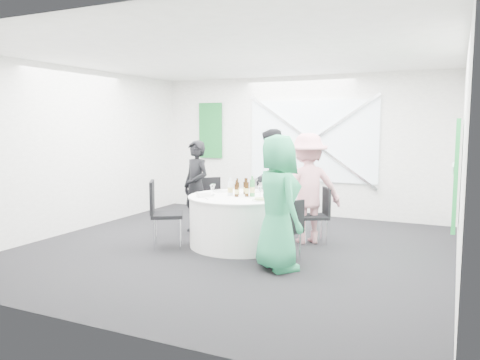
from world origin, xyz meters
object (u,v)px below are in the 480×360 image
at_px(person_man_back_left, 196,187).
at_px(clear_water_bottle, 230,188).
at_px(person_man_back, 271,180).
at_px(chair_back_left, 212,199).
at_px(chair_front_right, 288,226).
at_px(person_woman_pink, 307,188).
at_px(green_water_bottle, 252,188).
at_px(chair_back, 270,201).
at_px(chair_back_right, 319,211).
at_px(banquet_table, 240,221).
at_px(chair_front_left, 161,208).
at_px(person_woman_green, 278,203).

xyz_separation_m(person_man_back_left, clear_water_bottle, (0.89, -0.51, 0.09)).
bearing_deg(person_man_back, clear_water_bottle, -6.46).
bearing_deg(chair_back_left, chair_front_right, -84.00).
bearing_deg(chair_front_right, person_woman_pink, -147.88).
bearing_deg(green_water_bottle, person_man_back_left, 160.39).
relative_size(chair_back, chair_back_left, 0.98).
height_order(chair_back_right, chair_front_right, chair_back_right).
xyz_separation_m(chair_back, chair_back_right, (1.01, -0.52, -0.01)).
xyz_separation_m(banquet_table, person_man_back_left, (-1.04, 0.46, 0.40)).
relative_size(chair_front_left, person_man_back, 0.57).
relative_size(person_man_back, green_water_bottle, 5.67).
height_order(chair_back_left, green_water_bottle, green_water_bottle).
relative_size(chair_back_left, chair_front_left, 0.90).
bearing_deg(chair_back, person_man_back_left, -146.03).
relative_size(chair_front_right, person_woman_green, 0.49).
bearing_deg(person_man_back_left, chair_front_left, -64.55).
bearing_deg(clear_water_bottle, person_woman_pink, 32.73).
relative_size(chair_back, person_man_back, 0.50).
distance_m(chair_front_left, person_man_back_left, 1.10).
distance_m(chair_back, person_man_back_left, 1.30).
xyz_separation_m(chair_back_left, green_water_bottle, (1.09, -0.76, 0.35)).
height_order(person_woman_pink, person_woman_green, person_woman_green).
height_order(chair_front_left, person_man_back_left, person_man_back_left).
bearing_deg(chair_front_left, person_woman_pink, -88.37).
xyz_separation_m(chair_back_left, person_man_back, (0.93, 0.42, 0.35)).
bearing_deg(clear_water_bottle, banquet_table, 17.64).
bearing_deg(person_man_back_left, chair_back, 55.75).
bearing_deg(banquet_table, chair_back, 87.64).
relative_size(person_woman_green, green_water_bottle, 5.51).
bearing_deg(clear_water_bottle, chair_back_right, 28.64).
xyz_separation_m(chair_back, person_man_back_left, (-1.08, -0.67, 0.27)).
distance_m(chair_back_right, person_man_back_left, 2.12).
bearing_deg(person_woman_green, clear_water_bottle, 5.53).
bearing_deg(chair_front_left, chair_back_right, -90.72).
distance_m(chair_front_right, clear_water_bottle, 1.24).
distance_m(chair_back, chair_front_right, 1.87).
distance_m(banquet_table, clear_water_bottle, 0.51).
relative_size(chair_back_right, person_man_back, 0.49).
relative_size(banquet_table, chair_back_left, 1.72).
distance_m(chair_back_left, green_water_bottle, 1.37).
xyz_separation_m(chair_front_right, person_man_back, (-0.92, 1.71, 0.39)).
height_order(chair_front_right, clear_water_bottle, clear_water_bottle).
bearing_deg(chair_back_right, green_water_bottle, -86.06).
relative_size(chair_front_left, person_woman_pink, 0.59).
distance_m(person_man_back_left, green_water_bottle, 1.31).
xyz_separation_m(chair_front_left, person_man_back, (1.04, 1.82, 0.28)).
distance_m(banquet_table, person_woman_pink, 1.16).
bearing_deg(person_woman_pink, banquet_table, -0.00).
bearing_deg(chair_back, person_woman_pink, -30.23).
bearing_deg(chair_front_right, person_man_back, -123.49).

